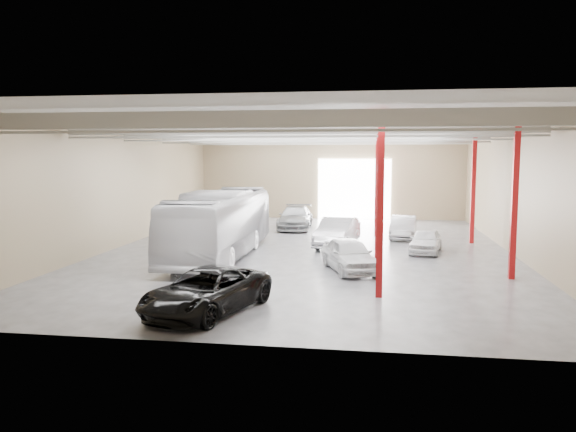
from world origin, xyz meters
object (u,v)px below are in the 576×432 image
(coach_bus, at_px, (221,223))
(car_right_far, at_px, (426,240))
(car_row_a, at_px, (349,255))
(car_row_c, at_px, (295,218))
(car_right_near, at_px, (403,227))
(car_row_b, at_px, (337,232))
(black_sedan, at_px, (207,291))

(coach_bus, xyz_separation_m, car_right_far, (10.81, 2.80, -1.08))
(car_row_a, xyz_separation_m, car_row_c, (-4.50, 14.38, 0.05))
(car_right_near, xyz_separation_m, car_right_far, (0.94, -5.20, -0.06))
(car_row_a, distance_m, car_row_b, 6.95)
(car_row_c, distance_m, car_right_near, 8.31)
(car_right_near, bearing_deg, coach_bus, -134.97)
(black_sedan, bearing_deg, coach_bus, 120.77)
(car_row_b, bearing_deg, car_right_far, -5.27)
(car_row_b, height_order, car_right_far, car_row_b)
(black_sedan, relative_size, car_row_a, 1.20)
(car_row_c, xyz_separation_m, car_right_far, (8.44, -8.79, -0.15))
(car_row_c, height_order, car_right_far, car_row_c)
(car_row_a, bearing_deg, car_right_near, 54.80)
(car_row_a, bearing_deg, coach_bus, 138.19)
(car_row_c, bearing_deg, coach_bus, -103.82)
(car_right_near, bearing_deg, car_row_b, -129.53)
(black_sedan, bearing_deg, car_right_near, 85.76)
(car_right_far, bearing_deg, car_row_c, 144.39)
(coach_bus, xyz_separation_m, car_right_near, (9.88, 8.00, -1.02))
(car_right_near, bearing_deg, car_row_a, -99.51)
(car_row_c, bearing_deg, car_row_b, -67.15)
(car_row_c, bearing_deg, black_sedan, -92.24)
(car_row_b, distance_m, car_right_far, 5.10)
(car_row_a, xyz_separation_m, car_right_near, (3.00, 10.80, -0.04))
(coach_bus, bearing_deg, car_right_far, 14.26)
(car_row_c, relative_size, car_right_far, 1.44)
(car_row_b, relative_size, car_row_c, 0.92)
(coach_bus, xyz_separation_m, black_sedan, (2.38, -10.41, -1.00))
(black_sedan, relative_size, car_row_b, 1.05)
(black_sedan, height_order, car_row_a, car_row_a)
(coach_bus, bearing_deg, car_row_b, 34.52)
(car_row_b, distance_m, car_row_c, 8.28)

